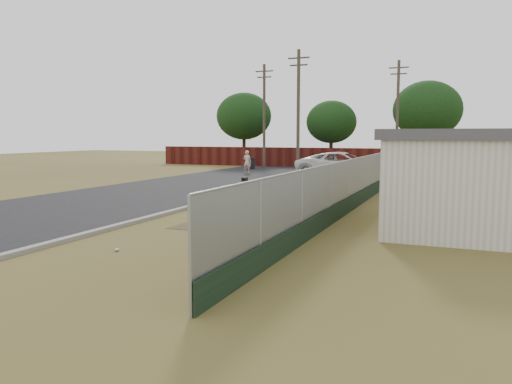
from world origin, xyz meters
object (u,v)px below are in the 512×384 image
at_px(pedestrian, 247,162).
at_px(pickup_truck, 344,165).
at_px(fire_hydrant, 246,250).
at_px(mailbox, 245,182).
at_px(trash_bin, 250,163).

bearing_deg(pedestrian, pickup_truck, 172.59).
xyz_separation_m(fire_hydrant, pedestrian, (-10.89, 25.25, 0.48)).
distance_m(mailbox, pickup_truck, 13.39).
xyz_separation_m(mailbox, pickup_truck, (1.55, 13.30, 0.05)).
distance_m(pickup_truck, pedestrian, 7.97).
xyz_separation_m(mailbox, trash_bin, (-7.93, 19.24, -0.34)).
height_order(mailbox, pedestrian, pedestrian).
height_order(pickup_truck, pedestrian, pickup_truck).
bearing_deg(fire_hydrant, pedestrian, 113.34).
height_order(mailbox, pickup_truck, pickup_truck).
xyz_separation_m(pickup_truck, trash_bin, (-9.48, 5.94, -0.38)).
relative_size(pickup_truck, pedestrian, 3.64).
relative_size(mailbox, pickup_truck, 0.17).
relative_size(pedestrian, trash_bin, 1.78).
distance_m(pickup_truck, trash_bin, 11.19).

